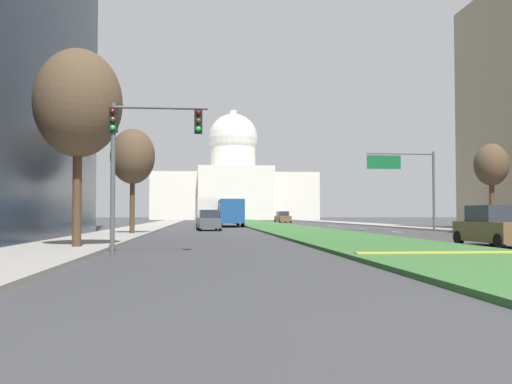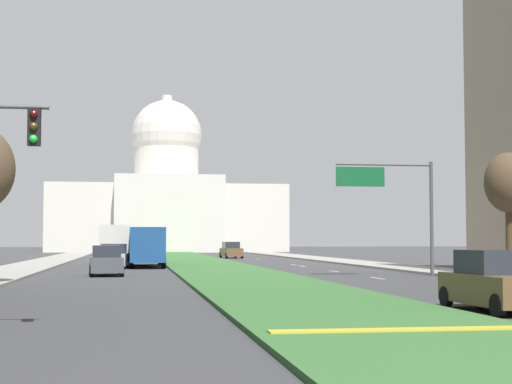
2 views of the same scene
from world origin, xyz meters
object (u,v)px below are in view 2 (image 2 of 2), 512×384
at_px(street_tree_right_mid, 509,184).
at_px(sedan_far_horizon, 118,254).
at_px(box_truck_delivery, 115,245).
at_px(sedan_distant, 114,257).
at_px(sedan_midblock, 106,261).
at_px(overhead_guide_sign, 395,194).
at_px(city_bus, 147,243).
at_px(sedan_lead_stopped, 496,283).
at_px(sedan_very_far, 231,250).
at_px(capitol_building, 166,204).

distance_m(street_tree_right_mid, sedan_far_horizon, 41.13).
bearing_deg(box_truck_delivery, sedan_distant, -89.34).
xyz_separation_m(sedan_midblock, box_truck_delivery, (0.11, 17.77, 0.86)).
height_order(street_tree_right_mid, sedan_midblock, street_tree_right_mid).
xyz_separation_m(street_tree_right_mid, sedan_midblock, (-19.64, 10.42, -3.96)).
xyz_separation_m(overhead_guide_sign, box_truck_delivery, (-16.05, 21.35, -2.98)).
relative_size(street_tree_right_mid, sedan_distant, 1.42).
bearing_deg(sedan_far_horizon, sedan_midblock, -90.53).
bearing_deg(street_tree_right_mid, city_bus, 123.99).
xyz_separation_m(overhead_guide_sign, sedan_far_horizon, (-15.92, 29.20, -3.85)).
height_order(sedan_lead_stopped, sedan_far_horizon, sedan_lead_stopped).
relative_size(overhead_guide_sign, sedan_very_far, 1.37).
height_order(street_tree_right_mid, sedan_very_far, street_tree_right_mid).
height_order(capitol_building, box_truck_delivery, capitol_building).
height_order(sedan_midblock, sedan_far_horizon, sedan_midblock).
bearing_deg(sedan_lead_stopped, overhead_guide_sign, 79.05).
xyz_separation_m(sedan_midblock, sedan_far_horizon, (0.24, 25.62, -0.01)).
height_order(sedan_very_far, box_truck_delivery, box_truck_delivery).
relative_size(sedan_lead_stopped, city_bus, 0.40).
height_order(sedan_far_horizon, box_truck_delivery, box_truck_delivery).
distance_m(overhead_guide_sign, sedan_far_horizon, 33.49).
relative_size(sedan_lead_stopped, sedan_far_horizon, 0.97).
distance_m(sedan_distant, city_bus, 4.11).
xyz_separation_m(street_tree_right_mid, sedan_very_far, (-7.28, 52.91, -3.93)).
height_order(overhead_guide_sign, box_truck_delivery, overhead_guide_sign).
distance_m(street_tree_right_mid, city_bus, 30.70).
bearing_deg(box_truck_delivery, sedan_midblock, -90.35).
distance_m(street_tree_right_mid, sedan_very_far, 53.55).
bearing_deg(street_tree_right_mid, sedan_distant, 131.35).
bearing_deg(capitol_building, sedan_far_horizon, -95.76).
relative_size(sedan_midblock, sedan_very_far, 0.99).
bearing_deg(sedan_distant, sedan_lead_stopped, -72.29).
bearing_deg(street_tree_right_mid, sedan_very_far, 97.83).
distance_m(sedan_far_horizon, box_truck_delivery, 7.90).
xyz_separation_m(sedan_distant, sedan_far_horizon, (0.06, 13.93, -0.03)).
bearing_deg(sedan_lead_stopped, capitol_building, 92.24).
relative_size(overhead_guide_sign, sedan_lead_stopped, 1.48).
distance_m(sedan_midblock, city_bus, 15.16).
bearing_deg(box_truck_delivery, overhead_guide_sign, -53.07).
bearing_deg(overhead_guide_sign, capitol_building, 95.14).
relative_size(sedan_very_far, city_bus, 0.43).
relative_size(sedan_midblock, sedan_far_horizon, 1.03).
relative_size(sedan_distant, city_bus, 0.41).
bearing_deg(overhead_guide_sign, sedan_midblock, 167.50).
distance_m(sedan_midblock, sedan_distant, 11.70).
relative_size(sedan_midblock, box_truck_delivery, 0.73).
bearing_deg(street_tree_right_mid, sedan_midblock, 152.06).
bearing_deg(sedan_distant, box_truck_delivery, 90.66).
distance_m(overhead_guide_sign, sedan_lead_stopped, 22.38).
relative_size(sedan_far_horizon, city_bus, 0.41).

